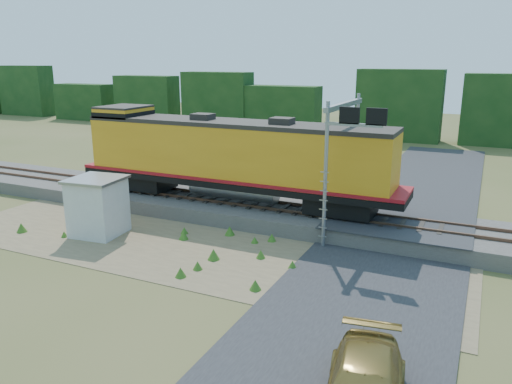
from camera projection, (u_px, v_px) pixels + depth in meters
The scene contains 10 objects.
ground at pixel (218, 257), 22.69m from camera, with size 140.00×140.00×0.00m, color #475123.
ballast at pixel (270, 213), 27.84m from camera, with size 70.00×5.00×0.80m, color slate.
rails at pixel (270, 205), 27.71m from camera, with size 70.00×1.54×0.16m.
dirt_shoulder at pixel (186, 246), 23.94m from camera, with size 26.00×8.00×0.03m, color #8C7754.
road at pixel (375, 276), 20.45m from camera, with size 7.00×66.00×0.86m.
tree_line_north at pixel (385, 112), 55.16m from camera, with size 130.00×3.00×6.50m.
weed_clumps at pixel (156, 245), 24.21m from camera, with size 15.00×6.20×0.56m, color #3A6B1E, non-canonical shape.
locomotive at pixel (229, 156), 28.10m from camera, with size 19.35×2.95×4.99m.
shed at pixel (98, 206), 25.25m from camera, with size 2.77×2.77×2.97m.
signal_gantry at pixel (347, 134), 24.25m from camera, with size 2.74×6.20×6.92m.
Camera 1 is at (10.54, -18.43, 8.71)m, focal length 35.00 mm.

